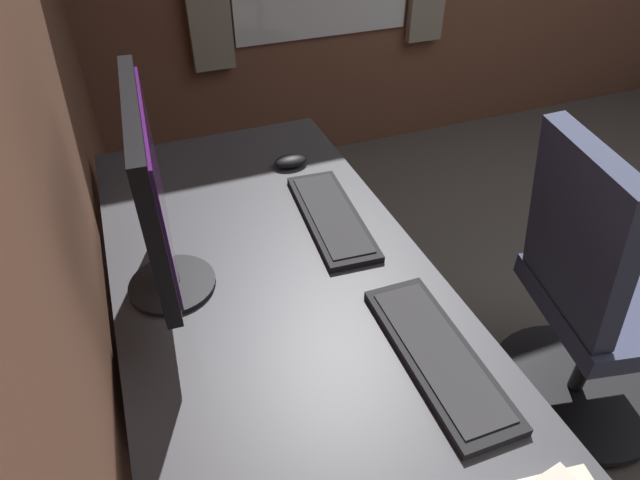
{
  "coord_description": "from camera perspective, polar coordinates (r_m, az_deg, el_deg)",
  "views": [
    {
      "loc": [
        -0.56,
        1.95,
        1.6
      ],
      "look_at": [
        0.19,
        1.66,
        0.95
      ],
      "focal_mm": 30.16,
      "sensor_mm": 36.0,
      "label": 1
    }
  ],
  "objects": [
    {
      "name": "drawer_pedestal",
      "position": [
        1.51,
        -3.66,
        -17.57
      ],
      "size": [
        0.4,
        0.51,
        0.69
      ],
      "color": "#38383D",
      "rests_on": "ground"
    },
    {
      "name": "monitor_primary",
      "position": [
        1.15,
        -17.38,
        4.85
      ],
      "size": [
        0.49,
        0.2,
        0.46
      ],
      "color": "black",
      "rests_on": "desk"
    },
    {
      "name": "mouse_main",
      "position": [
        1.69,
        -3.14,
        8.36
      ],
      "size": [
        0.06,
        0.1,
        0.03
      ],
      "primitive_type": "ellipsoid",
      "color": "black",
      "rests_on": "desk"
    },
    {
      "name": "keyboard_main",
      "position": [
        1.46,
        1.21,
        2.58
      ],
      "size": [
        0.43,
        0.17,
        0.02
      ],
      "color": "black",
      "rests_on": "desk"
    },
    {
      "name": "keyboard_spare",
      "position": [
        1.13,
        12.4,
        -11.79
      ],
      "size": [
        0.42,
        0.15,
        0.02
      ],
      "color": "black",
      "rests_on": "desk"
    },
    {
      "name": "desk",
      "position": [
        1.23,
        -2.22,
        -11.08
      ],
      "size": [
        1.85,
        0.74,
        0.73
      ],
      "color": "#38383D",
      "rests_on": "ground"
    },
    {
      "name": "office_chair",
      "position": [
        1.78,
        26.87,
        -6.28
      ],
      "size": [
        0.56,
        0.59,
        0.97
      ],
      "color": "#383D56",
      "rests_on": "ground"
    }
  ]
}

